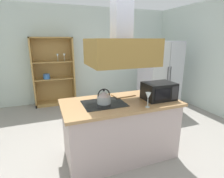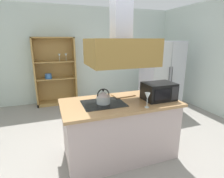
% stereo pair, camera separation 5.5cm
% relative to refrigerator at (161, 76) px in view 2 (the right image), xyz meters
% --- Properties ---
extents(ground_plane, '(7.80, 7.80, 0.00)m').
position_rel_refrigerator_xyz_m(ground_plane, '(-1.91, -1.48, -0.88)').
color(ground_plane, gray).
extents(wall_back, '(6.00, 0.12, 2.70)m').
position_rel_refrigerator_xyz_m(wall_back, '(-1.91, 1.52, 0.47)').
color(wall_back, silver).
rests_on(wall_back, ground).
extents(kitchen_island, '(1.72, 0.89, 0.90)m').
position_rel_refrigerator_xyz_m(kitchen_island, '(-1.79, -1.57, -0.42)').
color(kitchen_island, '#C0AAA6').
rests_on(kitchen_island, ground).
extents(range_hood, '(0.90, 0.70, 1.26)m').
position_rel_refrigerator_xyz_m(range_hood, '(-1.79, -1.57, 0.86)').
color(range_hood, olive).
extents(refrigerator, '(0.90, 0.78, 1.75)m').
position_rel_refrigerator_xyz_m(refrigerator, '(0.00, 0.00, 0.00)').
color(refrigerator, '#B7B5C2').
rests_on(refrigerator, ground).
extents(dish_cabinet, '(1.10, 0.40, 1.85)m').
position_rel_refrigerator_xyz_m(dish_cabinet, '(-2.57, 1.30, -0.06)').
color(dish_cabinet, '#A88245').
rests_on(dish_cabinet, ground).
extents(kettle, '(0.20, 0.20, 0.22)m').
position_rel_refrigerator_xyz_m(kettle, '(-2.05, -1.57, 0.12)').
color(kettle, silver).
rests_on(kettle, kitchen_island).
extents(cutting_board, '(0.36, 0.27, 0.02)m').
position_rel_refrigerator_xyz_m(cutting_board, '(-1.64, -1.31, 0.03)').
color(cutting_board, '#AA7F50').
rests_on(cutting_board, kitchen_island).
extents(microwave, '(0.46, 0.35, 0.26)m').
position_rel_refrigerator_xyz_m(microwave, '(-1.21, -1.68, 0.15)').
color(microwave, black).
rests_on(microwave, kitchen_island).
extents(wine_glass_on_counter, '(0.08, 0.08, 0.21)m').
position_rel_refrigerator_xyz_m(wine_glass_on_counter, '(-1.55, -1.91, 0.18)').
color(wine_glass_on_counter, silver).
rests_on(wine_glass_on_counter, kitchen_island).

